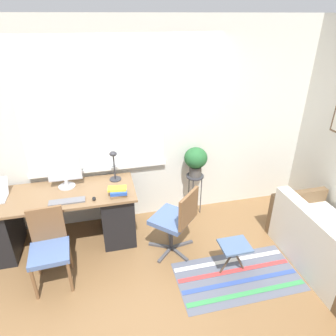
{
  "coord_description": "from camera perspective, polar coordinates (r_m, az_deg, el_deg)",
  "views": [
    {
      "loc": [
        -0.32,
        -2.94,
        2.68
      ],
      "look_at": [
        0.43,
        0.18,
        1.03
      ],
      "focal_mm": 32.0,
      "sensor_mm": 36.0,
      "label": 1
    }
  ],
  "objects": [
    {
      "name": "ground_plane",
      "position": [
        3.99,
        -5.61,
        -15.16
      ],
      "size": [
        14.0,
        14.0,
        0.0
      ],
      "primitive_type": "plane",
      "color": "brown"
    },
    {
      "name": "wall_back_with_window",
      "position": [
        3.97,
        -8.5,
        7.48
      ],
      "size": [
        9.0,
        0.12,
        2.7
      ],
      "color": "silver",
      "rests_on": "ground_plane"
    },
    {
      "name": "desk",
      "position": [
        4.05,
        -19.91,
        -8.93
      ],
      "size": [
        1.91,
        0.71,
        0.75
      ],
      "color": "brown",
      "rests_on": "ground_plane"
    },
    {
      "name": "monitor",
      "position": [
        3.86,
        -19.23,
        -0.03
      ],
      "size": [
        0.41,
        0.21,
        0.51
      ],
      "color": "silver",
      "rests_on": "desk"
    },
    {
      "name": "keyboard",
      "position": [
        3.67,
        -18.68,
        -6.03
      ],
      "size": [
        0.41,
        0.11,
        0.02
      ],
      "color": "slate",
      "rests_on": "desk"
    },
    {
      "name": "mouse",
      "position": [
        3.61,
        -13.92,
        -5.67
      ],
      "size": [
        0.04,
        0.07,
        0.03
      ],
      "color": "black",
      "rests_on": "desk"
    },
    {
      "name": "desk_lamp",
      "position": [
        3.88,
        -10.25,
        0.89
      ],
      "size": [
        0.15,
        0.15,
        0.4
      ],
      "color": "#2D2D33",
      "rests_on": "desk"
    },
    {
      "name": "book_stack",
      "position": [
        3.63,
        -9.5,
        -4.45
      ],
      "size": [
        0.23,
        0.19,
        0.1
      ],
      "color": "olive",
      "rests_on": "desk"
    },
    {
      "name": "desk_chair_wooden",
      "position": [
        3.55,
        -21.72,
        -13.66
      ],
      "size": [
        0.43,
        0.44,
        0.86
      ],
      "rotation": [
        0.0,
        0.0,
        0.06
      ],
      "color": "brown",
      "rests_on": "ground_plane"
    },
    {
      "name": "office_chair_swivel",
      "position": [
        3.64,
        1.6,
        -9.7
      ],
      "size": [
        0.63,
        0.63,
        0.9
      ],
      "rotation": [
        0.0,
        0.0,
        3.93
      ],
      "color": "#47474C",
      "rests_on": "ground_plane"
    },
    {
      "name": "couch_loveseat",
      "position": [
        4.08,
        27.89,
        -12.81
      ],
      "size": [
        0.8,
        1.39,
        0.75
      ],
      "rotation": [
        0.0,
        0.0,
        1.57
      ],
      "color": "white",
      "rests_on": "ground_plane"
    },
    {
      "name": "plant_stand",
      "position": [
        4.28,
        5.11,
        -2.43
      ],
      "size": [
        0.25,
        0.25,
        0.66
      ],
      "color": "#333338",
      "rests_on": "ground_plane"
    },
    {
      "name": "potted_plant",
      "position": [
        4.12,
        5.3,
        1.64
      ],
      "size": [
        0.32,
        0.32,
        0.42
      ],
      "color": "#514C47",
      "rests_on": "plant_stand"
    },
    {
      "name": "floor_rug_striped",
      "position": [
        3.74,
        13.11,
        -19.43
      ],
      "size": [
        1.4,
        0.74,
        0.01
      ],
      "color": "#565B6B",
      "rests_on": "ground_plane"
    },
    {
      "name": "folding_stool",
      "position": [
        3.55,
        12.57,
        -14.65
      ],
      "size": [
        0.33,
        0.28,
        0.4
      ],
      "color": "slate",
      "rests_on": "ground_plane"
    }
  ]
}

